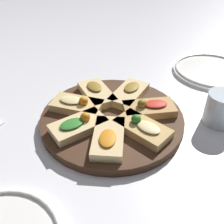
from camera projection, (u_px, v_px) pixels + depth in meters
The scene contains 11 objects.
ground_plane at pixel (112, 122), 0.65m from camera, with size 3.00×3.00×0.00m, color white.
serving_board at pixel (112, 119), 0.65m from camera, with size 0.35×0.35×0.02m, color #422819.
focaccia_slice_0 at pixel (97, 93), 0.70m from camera, with size 0.12×0.14×0.03m.
focaccia_slice_1 at pixel (77, 105), 0.65m from camera, with size 0.10×0.14×0.04m.
focaccia_slice_2 at pixel (78, 125), 0.59m from camera, with size 0.14×0.11×0.04m.
focaccia_slice_3 at pixel (108, 138), 0.56m from camera, with size 0.14×0.12×0.03m.
focaccia_slice_4 at pixel (142, 128), 0.58m from camera, with size 0.09×0.13×0.04m.
focaccia_slice_5 at pixel (149, 108), 0.64m from camera, with size 0.13×0.14×0.04m.
focaccia_slice_6 at pixel (129, 93), 0.70m from camera, with size 0.13×0.07×0.03m.
plate_left at pixel (211, 70), 0.85m from camera, with size 0.24×0.24×0.02m.
water_glass at pixel (221, 109), 0.63m from camera, with size 0.08×0.08×0.08m, color silver.
Camera 1 is at (0.43, 0.27, 0.41)m, focal length 42.00 mm.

